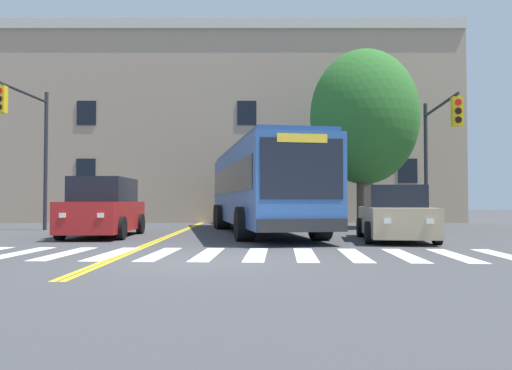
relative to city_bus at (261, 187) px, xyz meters
name	(u,v)px	position (x,y,z in m)	size (l,w,h in m)	color
ground_plane	(196,261)	(-1.44, -9.12, -1.82)	(120.00, 120.00, 0.00)	#424244
crosswalk	(207,254)	(-1.33, -7.81, -1.82)	(14.30, 3.72, 0.01)	white
lane_line_yellow_inner	(194,225)	(-3.38, 6.19, -1.82)	(0.12, 36.00, 0.01)	gold
lane_line_yellow_outer	(197,225)	(-3.22, 6.19, -1.82)	(0.12, 36.00, 0.01)	gold
city_bus	(261,187)	(0.00, 0.00, 0.00)	(4.62, 12.71, 3.35)	#2D5699
car_red_near_lane	(103,209)	(-5.57, -1.99, -0.83)	(2.28, 4.95, 2.07)	#AD1E1E
car_tan_far_lane	(394,215)	(4.24, -3.63, -1.02)	(2.55, 4.88, 1.75)	tan
car_white_behind_bus	(245,204)	(-0.80, 8.89, -0.72)	(2.60, 5.21, 2.32)	white
traffic_light_near_corner	(437,139)	(6.86, -0.33, 1.83)	(0.65, 4.53, 5.41)	#28282D
traffic_light_far_corner	(29,132)	(-9.40, 0.53, 2.21)	(0.43, 3.73, 5.99)	#28282D
street_tree_curbside_large	(364,117)	(4.86, 3.54, 3.33)	(5.60, 5.24, 8.34)	brown
building_facade	(178,130)	(-5.35, 13.30, 4.15)	(34.64, 8.83, 11.93)	tan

